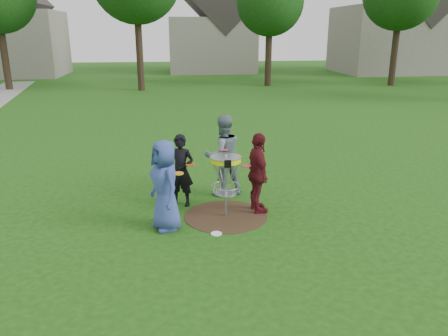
{
  "coord_description": "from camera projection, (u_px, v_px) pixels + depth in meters",
  "views": [
    {
      "loc": [
        -1.1,
        -8.63,
        3.83
      ],
      "look_at": [
        0.0,
        0.3,
        1.0
      ],
      "focal_mm": 35.0,
      "sensor_mm": 36.0,
      "label": 1
    }
  ],
  "objects": [
    {
      "name": "dirt_patch",
      "position": [
        226.0,
        216.0,
        9.45
      ],
      "size": [
        1.8,
        1.8,
        0.01
      ],
      "primitive_type": "cylinder",
      "color": "#47331E",
      "rests_on": "ground"
    },
    {
      "name": "disc_golf_basket",
      "position": [
        226.0,
        171.0,
        9.14
      ],
      "size": [
        0.66,
        0.67,
        1.38
      ],
      "color": "#9EA0A5",
      "rests_on": "ground"
    },
    {
      "name": "ground",
      "position": [
        226.0,
        216.0,
        9.45
      ],
      "size": [
        100.0,
        100.0,
        0.0
      ],
      "primitive_type": "plane",
      "color": "#19470F",
      "rests_on": "ground"
    },
    {
      "name": "player_grey",
      "position": [
        223.0,
        155.0,
        10.44
      ],
      "size": [
        1.13,
        0.99,
        1.97
      ],
      "primitive_type": "imported",
      "rotation": [
        0.0,
        0.0,
        3.43
      ],
      "color": "slate",
      "rests_on": "ground"
    },
    {
      "name": "disc_on_grass",
      "position": [
        216.0,
        234.0,
        8.61
      ],
      "size": [
        0.22,
        0.22,
        0.02
      ],
      "primitive_type": "cylinder",
      "color": "white",
      "rests_on": "ground"
    },
    {
      "name": "held_discs",
      "position": [
        210.0,
        163.0,
        9.42
      ],
      "size": [
        1.67,
        1.63,
        0.22
      ],
      "color": "gold",
      "rests_on": "ground"
    },
    {
      "name": "player_blue",
      "position": [
        165.0,
        185.0,
        8.61
      ],
      "size": [
        0.9,
        1.06,
        1.84
      ],
      "primitive_type": "imported",
      "rotation": [
        0.0,
        0.0,
        -1.16
      ],
      "color": "#364895",
      "rests_on": "ground"
    },
    {
      "name": "player_maroon",
      "position": [
        258.0,
        173.0,
        9.43
      ],
      "size": [
        0.55,
        1.08,
        1.78
      ],
      "primitive_type": "imported",
      "rotation": [
        0.0,
        0.0,
        1.68
      ],
      "color": "#59141B",
      "rests_on": "ground"
    },
    {
      "name": "house_row",
      "position": [
        232.0,
        27.0,
        40.06
      ],
      "size": [
        44.5,
        10.65,
        11.62
      ],
      "color": "gray",
      "rests_on": "ground"
    },
    {
      "name": "player_black",
      "position": [
        181.0,
        171.0,
        9.83
      ],
      "size": [
        0.7,
        0.59,
        1.65
      ],
      "primitive_type": "imported",
      "rotation": [
        0.0,
        0.0,
        -0.37
      ],
      "color": "black",
      "rests_on": "ground"
    }
  ]
}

